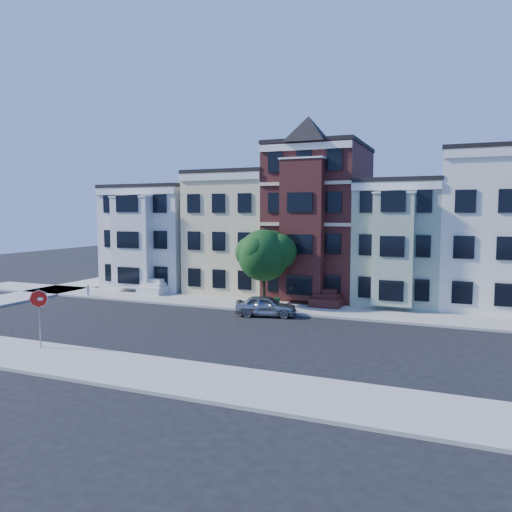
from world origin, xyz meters
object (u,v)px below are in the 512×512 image
at_px(street_tree, 264,259).
at_px(parked_car, 266,306).
at_px(fire_hydrant, 88,291).
at_px(stop_sign, 40,315).
at_px(newspaper_box, 277,304).

bearing_deg(street_tree, parked_car, -65.46).
bearing_deg(parked_car, fire_hydrant, 73.54).
relative_size(street_tree, fire_hydrant, 9.21).
bearing_deg(fire_hydrant, stop_sign, -56.99).
bearing_deg(parked_car, street_tree, 12.44).
xyz_separation_m(newspaper_box, stop_sign, (-7.59, -13.36, 1.20)).
height_order(street_tree, fire_hydrant, street_tree).
relative_size(fire_hydrant, stop_sign, 0.22).
relative_size(street_tree, stop_sign, 2.07).
relative_size(parked_car, stop_sign, 1.24).
xyz_separation_m(street_tree, newspaper_box, (1.49, -1.35, -2.97)).
bearing_deg(newspaper_box, street_tree, 126.97).
bearing_deg(fire_hydrant, newspaper_box, 0.33).
distance_m(street_tree, newspaper_box, 3.58).
bearing_deg(newspaper_box, stop_sign, -130.42).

